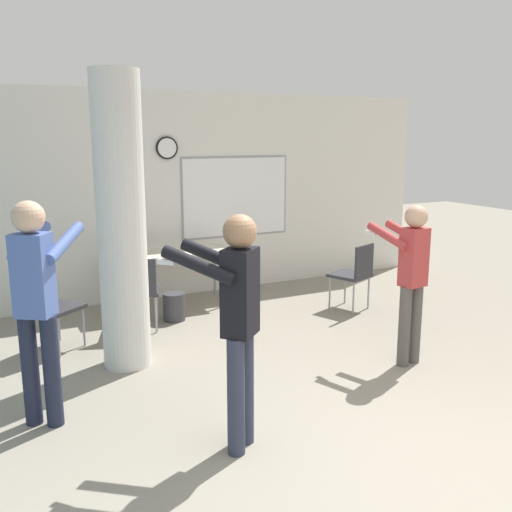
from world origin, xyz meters
The scene contains 12 objects.
ground_plane centered at (0.00, 0.00, 0.00)m, with size 24.00×24.00×0.00m, color gray.
wall_back centered at (0.02, 5.06, 1.40)m, with size 8.00×0.15×2.80m.
support_pillar centered at (-1.27, 2.85, 1.40)m, with size 0.46×0.46×2.80m.
folding_table centered at (-0.28, 4.50, 0.68)m, with size 1.58×0.62×0.74m.
bottle_on_table centered at (-0.75, 4.54, 0.85)m, with size 0.08×0.08×0.28m.
waste_bin centered at (-0.42, 3.95, 0.17)m, with size 0.27×0.27×0.34m.
chair_table_left centered at (-0.88, 3.76, 0.51)m, with size 0.56×0.56×0.87m.
chair_mid_room centered at (1.80, 3.32, 0.51)m, with size 0.57×0.57×0.87m.
chair_near_pillar centered at (-1.87, 3.53, 0.51)m, with size 0.62×0.62×0.87m.
person_watching_back centered at (-2.13, 1.97, 1.03)m, with size 0.62×0.70×1.76m.
person_playing_front centered at (-0.94, 0.98, 1.00)m, with size 0.65×0.66×1.70m.
person_playing_side centered at (1.21, 1.64, 0.93)m, with size 0.40×0.61×1.58m.
Camera 1 is at (-2.50, -2.45, 2.22)m, focal length 40.00 mm.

